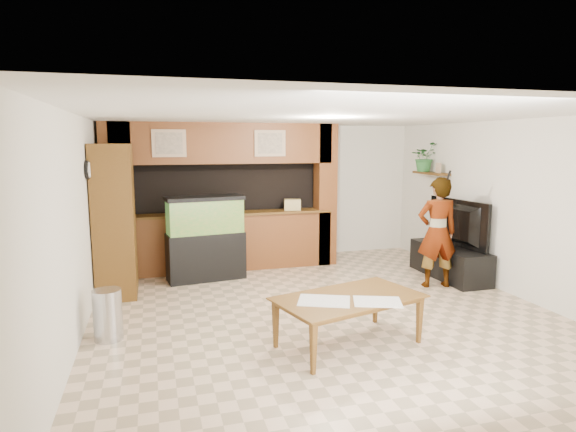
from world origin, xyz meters
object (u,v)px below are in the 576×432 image
object	(u,v)px
pantry_cabinet	(115,220)
person	(437,233)
television	(452,223)
dining_table	(350,322)
aquarium	(206,239)

from	to	relation	value
pantry_cabinet	person	bearing A→B (deg)	-11.39
pantry_cabinet	television	distance (m)	5.38
television	dining_table	size ratio (longest dim) A/B	0.85
aquarium	television	distance (m)	4.11
pantry_cabinet	television	size ratio (longest dim) A/B	1.63
aquarium	pantry_cabinet	bearing A→B (deg)	-170.18
dining_table	pantry_cabinet	bearing A→B (deg)	118.36
television	person	bearing A→B (deg)	121.21
aquarium	television	xyz separation A→B (m)	(3.98, -1.00, 0.24)
pantry_cabinet	television	bearing A→B (deg)	-6.12
aquarium	person	bearing A→B (deg)	-29.47
person	pantry_cabinet	bearing A→B (deg)	-1.68
person	television	bearing A→B (deg)	-133.26
pantry_cabinet	person	distance (m)	4.93
pantry_cabinet	dining_table	xyz separation A→B (m)	(2.62, -2.72, -0.84)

